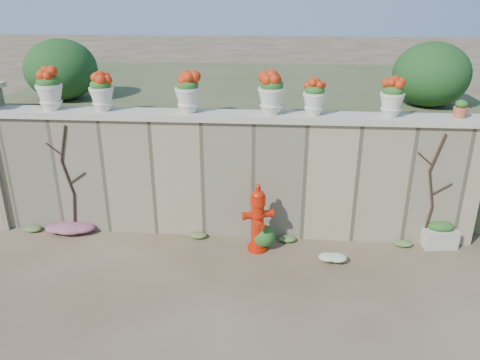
# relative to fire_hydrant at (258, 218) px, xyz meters

# --- Properties ---
(ground) EXTENTS (80.00, 80.00, 0.00)m
(ground) POSITION_rel_fire_hydrant_xyz_m (-0.51, -1.20, -0.57)
(ground) COLOR #4D3D26
(ground) RESTS_ON ground
(stone_wall) EXTENTS (8.00, 0.40, 2.00)m
(stone_wall) POSITION_rel_fire_hydrant_xyz_m (-0.51, 0.60, 0.43)
(stone_wall) COLOR #948762
(stone_wall) RESTS_ON ground
(wall_cap) EXTENTS (8.10, 0.52, 0.10)m
(wall_cap) POSITION_rel_fire_hydrant_xyz_m (-0.51, 0.60, 1.48)
(wall_cap) COLOR #BCB59F
(wall_cap) RESTS_ON stone_wall
(raised_fill) EXTENTS (9.00, 6.00, 2.00)m
(raised_fill) POSITION_rel_fire_hydrant_xyz_m (-0.51, 3.80, 0.43)
(raised_fill) COLOR #384C23
(raised_fill) RESTS_ON ground
(back_shrub_left) EXTENTS (1.30, 1.30, 1.10)m
(back_shrub_left) POSITION_rel_fire_hydrant_xyz_m (-3.71, 1.80, 1.98)
(back_shrub_left) COLOR #143814
(back_shrub_left) RESTS_ON raised_fill
(back_shrub_right) EXTENTS (1.30, 1.30, 1.10)m
(back_shrub_right) POSITION_rel_fire_hydrant_xyz_m (2.89, 1.80, 1.98)
(back_shrub_right) COLOR #143814
(back_shrub_right) RESTS_ON raised_fill
(vine_left) EXTENTS (0.60, 0.04, 1.91)m
(vine_left) POSITION_rel_fire_hydrant_xyz_m (-3.18, 0.38, 0.42)
(vine_left) COLOR black
(vine_left) RESTS_ON ground
(vine_right) EXTENTS (0.60, 0.04, 1.91)m
(vine_right) POSITION_rel_fire_hydrant_xyz_m (2.72, 0.38, 0.42)
(vine_right) COLOR black
(vine_right) RESTS_ON ground
(fire_hydrant) EXTENTS (0.49, 0.35, 1.13)m
(fire_hydrant) POSITION_rel_fire_hydrant_xyz_m (0.00, 0.00, 0.00)
(fire_hydrant) COLOR red
(fire_hydrant) RESTS_ON ground
(planter_box) EXTENTS (0.57, 0.39, 0.44)m
(planter_box) POSITION_rel_fire_hydrant_xyz_m (2.95, 0.35, -0.36)
(planter_box) COLOR #BCB59F
(planter_box) RESTS_ON ground
(green_shrub) EXTENTS (0.53, 0.48, 0.51)m
(green_shrub) POSITION_rel_fire_hydrant_xyz_m (0.09, 0.04, -0.32)
(green_shrub) COLOR #1E5119
(green_shrub) RESTS_ON ground
(magenta_clump) EXTENTS (0.85, 0.57, 0.23)m
(magenta_clump) POSITION_rel_fire_hydrant_xyz_m (-3.26, 0.26, -0.46)
(magenta_clump) COLOR #CB2888
(magenta_clump) RESTS_ON ground
(white_flowers) EXTENTS (0.55, 0.44, 0.20)m
(white_flowers) POSITION_rel_fire_hydrant_xyz_m (1.20, -0.24, -0.47)
(white_flowers) COLOR white
(white_flowers) RESTS_ON ground
(urn_pot_0) EXTENTS (0.42, 0.42, 0.66)m
(urn_pot_0) POSITION_rel_fire_hydrant_xyz_m (-3.39, 0.60, 1.85)
(urn_pot_0) COLOR beige
(urn_pot_0) RESTS_ON wall_cap
(urn_pot_1) EXTENTS (0.39, 0.39, 0.60)m
(urn_pot_1) POSITION_rel_fire_hydrant_xyz_m (-2.54, 0.60, 1.83)
(urn_pot_1) COLOR beige
(urn_pot_1) RESTS_ON wall_cap
(urn_pot_2) EXTENTS (0.40, 0.40, 0.63)m
(urn_pot_2) POSITION_rel_fire_hydrant_xyz_m (-1.15, 0.60, 1.84)
(urn_pot_2) COLOR beige
(urn_pot_2) RESTS_ON wall_cap
(urn_pot_3) EXTENTS (0.42, 0.42, 0.66)m
(urn_pot_3) POSITION_rel_fire_hydrant_xyz_m (0.16, 0.60, 1.86)
(urn_pot_3) COLOR beige
(urn_pot_3) RESTS_ON wall_cap
(urn_pot_4) EXTENTS (0.35, 0.35, 0.55)m
(urn_pot_4) POSITION_rel_fire_hydrant_xyz_m (0.82, 0.60, 1.80)
(urn_pot_4) COLOR beige
(urn_pot_4) RESTS_ON wall_cap
(urn_pot_5) EXTENTS (0.37, 0.37, 0.57)m
(urn_pot_5) POSITION_rel_fire_hydrant_xyz_m (1.99, 0.60, 1.81)
(urn_pot_5) COLOR beige
(urn_pot_5) RESTS_ON wall_cap
(terracotta_pot) EXTENTS (0.22, 0.22, 0.26)m
(terracotta_pot) POSITION_rel_fire_hydrant_xyz_m (3.02, 0.60, 1.65)
(terracotta_pot) COLOR #B65637
(terracotta_pot) RESTS_ON wall_cap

